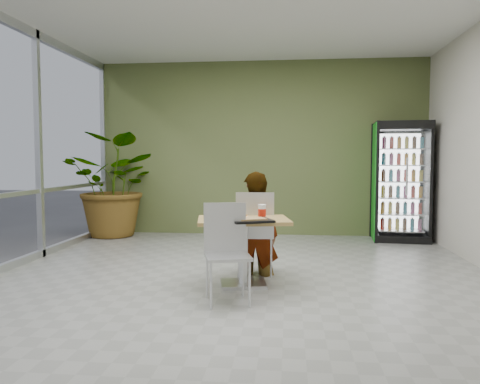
% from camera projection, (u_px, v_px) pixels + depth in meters
% --- Properties ---
extents(ground, '(7.00, 7.00, 0.00)m').
position_uv_depth(ground, '(240.00, 284.00, 5.27)').
color(ground, gray).
rests_on(ground, ground).
extents(room_envelope, '(6.00, 7.00, 3.20)m').
position_uv_depth(room_envelope, '(240.00, 141.00, 5.15)').
color(room_envelope, beige).
rests_on(room_envelope, ground).
extents(dining_table, '(1.09, 0.85, 0.75)m').
position_uv_depth(dining_table, '(243.00, 238.00, 5.15)').
color(dining_table, tan).
rests_on(dining_table, ground).
extents(chair_far, '(0.47, 0.48, 1.01)m').
position_uv_depth(chair_far, '(255.00, 227.00, 5.60)').
color(chair_far, silver).
rests_on(chair_far, ground).
extents(chair_near, '(0.53, 0.53, 0.96)m').
position_uv_depth(chair_near, '(226.00, 244.00, 4.63)').
color(chair_near, silver).
rests_on(chair_near, ground).
extents(seated_woman, '(0.59, 0.40, 1.56)m').
position_uv_depth(seated_woman, '(255.00, 236.00, 5.66)').
color(seated_woman, black).
rests_on(seated_woman, ground).
extents(pizza_plate, '(0.32, 0.25, 0.03)m').
position_uv_depth(pizza_plate, '(238.00, 216.00, 5.22)').
color(pizza_plate, white).
rests_on(pizza_plate, dining_table).
extents(soda_cup, '(0.09, 0.09, 0.16)m').
position_uv_depth(soda_cup, '(262.00, 212.00, 5.09)').
color(soda_cup, white).
rests_on(soda_cup, dining_table).
extents(napkin_stack, '(0.21, 0.21, 0.02)m').
position_uv_depth(napkin_stack, '(216.00, 219.00, 5.01)').
color(napkin_stack, white).
rests_on(napkin_stack, dining_table).
extents(cafeteria_tray, '(0.51, 0.45, 0.02)m').
position_uv_depth(cafeteria_tray, '(252.00, 221.00, 4.86)').
color(cafeteria_tray, black).
rests_on(cafeteria_tray, dining_table).
extents(beverage_fridge, '(0.99, 0.80, 2.04)m').
position_uv_depth(beverage_fridge, '(401.00, 182.00, 8.02)').
color(beverage_fridge, black).
rests_on(beverage_fridge, ground).
extents(potted_plant, '(1.91, 1.73, 1.86)m').
position_uv_depth(potted_plant, '(116.00, 185.00, 8.48)').
color(potted_plant, '#376B2B').
rests_on(potted_plant, ground).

